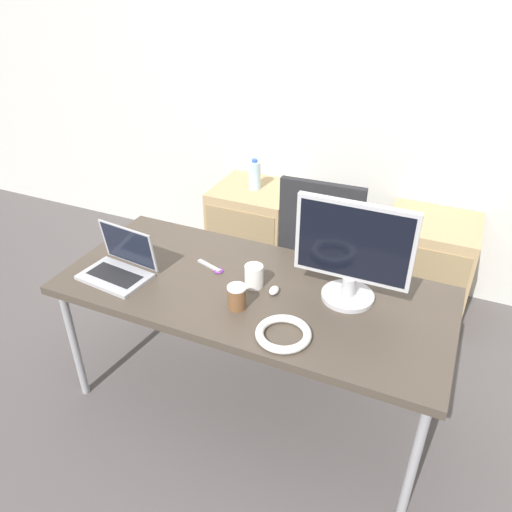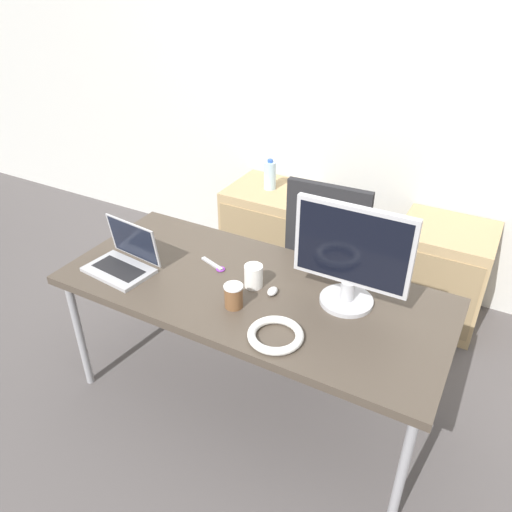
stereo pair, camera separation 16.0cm
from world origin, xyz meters
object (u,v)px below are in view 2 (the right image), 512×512
object	(u,v)px
water_bottle	(270,175)
mouse	(273,291)
office_chair	(332,278)
coffee_cup_white	(253,276)
coffee_cup_brown	(235,296)
cabinet_left	(269,229)
monitor	(351,257)
cabinet_right	(439,274)
laptop_center	(124,260)
cable_coil	(276,335)

from	to	relation	value
water_bottle	mouse	world-z (taller)	water_bottle
office_chair	coffee_cup_white	world-z (taller)	office_chair
coffee_cup_brown	mouse	bearing A→B (deg)	58.11
mouse	coffee_cup_brown	world-z (taller)	coffee_cup_brown
cabinet_left	office_chair	bearing A→B (deg)	-35.38
monitor	office_chair	bearing A→B (deg)	114.60
cabinet_left	water_bottle	distance (m)	0.42
cabinet_left	coffee_cup_brown	world-z (taller)	coffee_cup_brown
cabinet_right	water_bottle	bearing A→B (deg)	179.89
mouse	water_bottle	bearing A→B (deg)	118.06
laptop_center	monitor	bearing A→B (deg)	14.00
cabinet_left	coffee_cup_brown	xyz separation A→B (m)	(0.53, -1.34, 0.45)
office_chair	water_bottle	distance (m)	0.89
coffee_cup_white	cable_coil	distance (m)	0.38
monitor	coffee_cup_white	bearing A→B (deg)	-168.45
cabinet_right	mouse	world-z (taller)	mouse
cabinet_left	monitor	distance (m)	1.57
office_chair	cabinet_left	xyz separation A→B (m)	(-0.66, 0.47, -0.07)
office_chair	laptop_center	xyz separation A→B (m)	(-0.77, -0.87, 0.37)
monitor	coffee_cup_brown	world-z (taller)	monitor
office_chair	mouse	bearing A→B (deg)	-92.89
laptop_center	coffee_cup_brown	world-z (taller)	laptop_center
cabinet_left	laptop_center	world-z (taller)	laptop_center
coffee_cup_brown	cable_coil	size ratio (longest dim) A/B	0.48
water_bottle	coffee_cup_brown	bearing A→B (deg)	-68.61
cabinet_right	mouse	distance (m)	1.37
monitor	mouse	world-z (taller)	monitor
cabinet_left	cabinet_right	bearing A→B (deg)	0.00
coffee_cup_brown	cable_coil	distance (m)	0.27
water_bottle	mouse	distance (m)	1.34
laptop_center	coffee_cup_white	bearing A→B (deg)	15.64
office_chair	coffee_cup_white	xyz separation A→B (m)	(-0.15, -0.69, 0.38)
cabinet_left	cable_coil	size ratio (longest dim) A/B	2.81
monitor	coffee_cup_white	size ratio (longest dim) A/B	4.63
laptop_center	mouse	xyz separation A→B (m)	(0.73, 0.16, -0.03)
mouse	cabinet_right	bearing A→B (deg)	64.07
laptop_center	coffee_cup_white	size ratio (longest dim) A/B	3.13
coffee_cup_white	cabinet_right	bearing A→B (deg)	59.62
laptop_center	monitor	distance (m)	1.09
water_bottle	coffee_cup_brown	xyz separation A→B (m)	(0.53, -1.34, 0.03)
cabinet_right	cable_coil	size ratio (longest dim) A/B	2.81
water_bottle	coffee_cup_brown	distance (m)	1.44
cabinet_left	coffee_cup_white	xyz separation A→B (m)	(0.52, -1.17, 0.45)
monitor	coffee_cup_white	distance (m)	0.47
mouse	coffee_cup_brown	xyz separation A→B (m)	(-0.10, -0.16, 0.04)
monitor	cable_coil	distance (m)	0.46
coffee_cup_brown	cabinet_left	bearing A→B (deg)	111.42
monitor	mouse	bearing A→B (deg)	-162.41
coffee_cup_brown	cable_coil	bearing A→B (deg)	-21.83
laptop_center	coffee_cup_white	world-z (taller)	laptop_center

